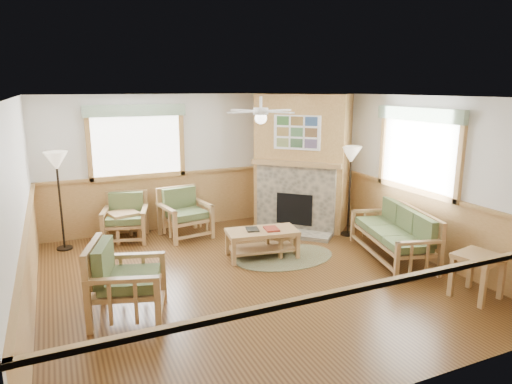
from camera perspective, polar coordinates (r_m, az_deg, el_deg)
name	(u,v)px	position (r m, az deg, el deg)	size (l,w,h in m)	color
floor	(251,277)	(7.08, -0.65, -10.63)	(6.00, 6.00, 0.01)	#503116
ceiling	(250,97)	(6.49, -0.71, 11.82)	(6.00, 6.00, 0.01)	white
wall_back	(192,161)	(9.43, -7.97, 3.84)	(6.00, 0.02, 2.70)	silver
wall_front	(387,261)	(4.19, 16.06, -8.28)	(6.00, 0.02, 2.70)	silver
wall_left	(21,214)	(6.15, -27.29, -2.45)	(0.02, 6.00, 2.70)	silver
wall_right	(410,175)	(8.29, 18.71, 2.01)	(0.02, 6.00, 2.70)	silver
wainscot	(251,243)	(6.88, -0.66, -6.39)	(6.00, 6.00, 1.10)	#AC7F46
fireplace	(303,161)	(9.36, 5.86, 3.83)	(2.20, 2.20, 2.70)	#AC7F46
window_back	(134,103)	(9.04, -14.96, 10.66)	(1.90, 0.16, 1.50)	white
window_right	(423,106)	(7.99, 20.10, 10.05)	(0.16, 1.90, 1.50)	white
ceiling_fan	(261,99)	(6.89, 0.61, 11.56)	(1.24, 1.24, 0.36)	white
sofa	(393,233)	(8.05, 16.71, -4.93)	(0.77, 1.88, 0.86)	#A17B4B
armchair_back_left	(125,218)	(8.90, -16.02, -3.10)	(0.79, 0.79, 0.88)	#A17B4B
armchair_back_right	(185,213)	(8.86, -8.84, -2.65)	(0.83, 0.83, 0.93)	#A17B4B
armchair_left	(128,279)	(6.02, -15.74, -10.47)	(0.87, 0.87, 0.98)	#A17B4B
coffee_table	(262,243)	(7.80, 0.77, -6.44)	(1.19, 0.59, 0.47)	#A17B4B
end_table_chairs	(124,226)	(8.95, -16.18, -4.13)	(0.49, 0.47, 0.55)	#A17B4B
end_table_sofa	(477,276)	(7.02, 25.87, -9.44)	(0.56, 0.53, 0.62)	#A17B4B
footstool	(281,244)	(7.96, 3.19, -6.48)	(0.42, 0.42, 0.36)	#A17B4B
braided_rug	(284,257)	(7.86, 3.57, -8.10)	(1.75, 1.75, 0.01)	brown
floor_lamp_left	(60,201)	(8.68, -23.28, -1.06)	(0.40, 0.40, 1.77)	black
floor_lamp_right	(350,191)	(8.94, 11.61, 0.09)	(0.40, 0.40, 1.75)	black
book_red	(271,228)	(7.73, 1.95, -4.53)	(0.22, 0.30, 0.03)	maroon
book_dark	(252,229)	(7.72, -0.45, -4.60)	(0.20, 0.27, 0.03)	black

